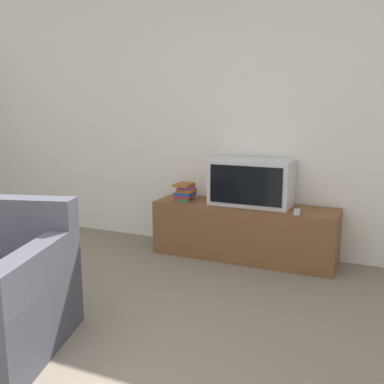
% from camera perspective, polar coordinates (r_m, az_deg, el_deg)
% --- Properties ---
extents(wall_back, '(9.00, 0.06, 2.60)m').
position_cam_1_polar(wall_back, '(4.43, 3.04, 9.64)').
color(wall_back, silver).
rests_on(wall_back, ground_plane).
extents(tv_stand, '(1.68, 0.45, 0.50)m').
position_cam_1_polar(tv_stand, '(4.20, 6.60, -4.99)').
color(tv_stand, brown).
rests_on(tv_stand, ground_plane).
extents(television, '(0.73, 0.38, 0.42)m').
position_cam_1_polar(television, '(4.12, 7.54, 1.25)').
color(television, silver).
rests_on(television, tv_stand).
extents(book_stack, '(0.18, 0.21, 0.16)m').
position_cam_1_polar(book_stack, '(4.31, -0.86, 0.09)').
color(book_stack, '#2D753D').
rests_on(book_stack, tv_stand).
extents(remote_on_stand, '(0.07, 0.16, 0.02)m').
position_cam_1_polar(remote_on_stand, '(3.90, 13.19, -2.47)').
color(remote_on_stand, '#B7B7B7').
rests_on(remote_on_stand, tv_stand).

